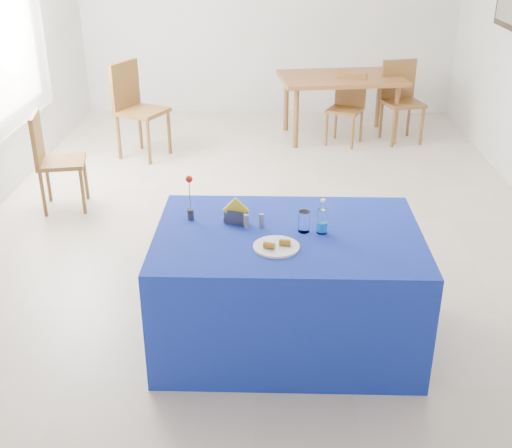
{
  "coord_description": "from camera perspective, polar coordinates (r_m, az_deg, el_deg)",
  "views": [
    {
      "loc": [
        0.08,
        -5.31,
        2.46
      ],
      "look_at": [
        -0.01,
        -2.09,
        0.92
      ],
      "focal_mm": 45.0,
      "sensor_mm": 36.0,
      "label": 1
    }
  ],
  "objects": [
    {
      "name": "blue_table",
      "position": [
        4.03,
        2.78,
        -5.58
      ],
      "size": [
        1.6,
        1.1,
        0.76
      ],
      "color": "#102F98",
      "rests_on": "floor"
    },
    {
      "name": "floor",
      "position": [
        5.85,
        0.66,
        0.69
      ],
      "size": [
        7.0,
        7.0,
        0.0
      ],
      "primitive_type": "plane",
      "color": "beige",
      "rests_on": "ground"
    },
    {
      "name": "napkin_holder",
      "position": [
        3.93,
        -1.79,
        0.72
      ],
      "size": [
        0.16,
        0.1,
        0.17
      ],
      "color": "#39393E",
      "rests_on": "blue_table"
    },
    {
      "name": "chair_win_b",
      "position": [
        7.36,
        -10.73,
        10.53
      ],
      "size": [
        0.62,
        0.62,
        1.05
      ],
      "rotation": [
        0.0,
        0.0,
        1.14
      ],
      "color": "brown",
      "rests_on": "floor"
    },
    {
      "name": "oak_table",
      "position": [
        7.95,
        7.54,
        12.37
      ],
      "size": [
        1.56,
        1.13,
        0.76
      ],
      "color": "#975E2C",
      "rests_on": "floor"
    },
    {
      "name": "picture_art",
      "position": [
        7.34,
        21.45,
        17.96
      ],
      "size": [
        0.02,
        0.52,
        0.4
      ],
      "primitive_type": "cube",
      "color": "#998C66",
      "rests_on": "room_shell"
    },
    {
      "name": "chair_bg_right",
      "position": [
        8.0,
        12.74,
        11.11
      ],
      "size": [
        0.52,
        0.52,
        0.95
      ],
      "rotation": [
        0.0,
        0.0,
        0.26
      ],
      "color": "brown",
      "rests_on": "floor"
    },
    {
      "name": "rose_vase",
      "position": [
        3.96,
        -5.89,
        2.19
      ],
      "size": [
        0.04,
        0.04,
        0.29
      ],
      "color": "#27272C",
      "rests_on": "blue_table"
    },
    {
      "name": "window_pane",
      "position": [
        6.68,
        -21.75,
        16.01
      ],
      "size": [
        0.04,
        1.5,
        1.6
      ],
      "primitive_type": "cube",
      "color": "white",
      "rests_on": "room_shell"
    },
    {
      "name": "drinking_glass",
      "position": [
        3.83,
        4.29,
        0.22
      ],
      "size": [
        0.07,
        0.07,
        0.13
      ],
      "primitive_type": "cylinder",
      "color": "white",
      "rests_on": "blue_table"
    },
    {
      "name": "water_bottle",
      "position": [
        3.82,
        5.91,
        0.2
      ],
      "size": [
        0.07,
        0.07,
        0.21
      ],
      "color": "white",
      "rests_on": "blue_table"
    },
    {
      "name": "curtain",
      "position": [
        6.66,
        -21.18,
        16.06
      ],
      "size": [
        0.04,
        1.75,
        1.85
      ],
      "primitive_type": "cube",
      "color": "white",
      "rests_on": "room_shell"
    },
    {
      "name": "chair_bg_left",
      "position": [
        7.8,
        8.13,
        10.62
      ],
      "size": [
        0.5,
        0.5,
        0.84
      ],
      "rotation": [
        0.0,
        0.0,
        -0.43
      ],
      "color": "brown",
      "rests_on": "floor"
    },
    {
      "name": "pepper_shaker",
      "position": [
        3.89,
        0.47,
        0.32
      ],
      "size": [
        0.03,
        0.03,
        0.08
      ],
      "primitive_type": "cylinder",
      "color": "slate",
      "rests_on": "blue_table"
    },
    {
      "name": "room_shell",
      "position": [
        5.36,
        0.76,
        17.91
      ],
      "size": [
        7.0,
        7.0,
        7.0
      ],
      "color": "silver",
      "rests_on": "ground"
    },
    {
      "name": "chair_win_a",
      "position": [
        6.12,
        -17.75,
        5.89
      ],
      "size": [
        0.48,
        0.48,
        0.91
      ],
      "rotation": [
        0.0,
        0.0,
        1.76
      ],
      "color": "brown",
      "rests_on": "floor"
    },
    {
      "name": "banana_pieces",
      "position": [
        3.63,
        1.92,
        -1.78
      ],
      "size": [
        0.16,
        0.09,
        0.04
      ],
      "color": "gold",
      "rests_on": "plate"
    },
    {
      "name": "plate",
      "position": [
        3.66,
        1.82,
        -2.04
      ],
      "size": [
        0.27,
        0.27,
        0.01
      ],
      "primitive_type": "cylinder",
      "color": "silver",
      "rests_on": "blue_table"
    },
    {
      "name": "salt_shaker",
      "position": [
        3.88,
        -0.88,
        0.26
      ],
      "size": [
        0.03,
        0.03,
        0.08
      ],
      "primitive_type": "cylinder",
      "color": "slate",
      "rests_on": "blue_table"
    },
    {
      "name": "picture_frame",
      "position": [
        7.35,
        21.65,
        17.94
      ],
      "size": [
        0.06,
        0.64,
        0.52
      ],
      "primitive_type": "cube",
      "color": "black",
      "rests_on": "room_shell"
    }
  ]
}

